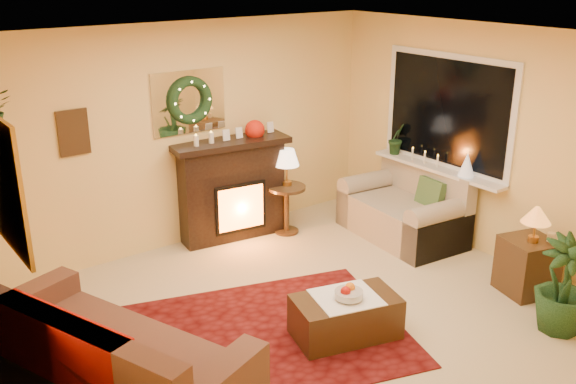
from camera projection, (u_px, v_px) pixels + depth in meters
floor at (310, 313)px, 6.20m from camera, size 5.00×5.00×0.00m
ceiling at (313, 39)px, 5.32m from camera, size 5.00×5.00×0.00m
wall_back at (190, 136)px, 7.45m from camera, size 5.00×5.00×0.00m
wall_front at (534, 281)px, 4.07m from camera, size 5.00×5.00×0.00m
wall_left at (25, 260)px, 4.35m from camera, size 4.50×4.50×0.00m
wall_right at (485, 142)px, 7.17m from camera, size 4.50×4.50×0.00m
area_rug at (261, 336)px, 5.81m from camera, size 3.04×2.61×0.01m
sofa at (110, 356)px, 4.79m from camera, size 1.69×2.43×0.96m
red_throw at (96, 345)px, 4.88m from camera, size 0.75×1.22×0.02m
fireplace at (231, 194)px, 7.78m from camera, size 1.31×0.57×1.16m
poinsettia at (255, 130)px, 7.70m from camera, size 0.24×0.24×0.24m
mantel_candle_a at (196, 143)px, 7.28m from camera, size 0.06×0.06×0.18m
mantel_candle_b at (211, 140)px, 7.40m from camera, size 0.06×0.06×0.18m
mantel_mirror at (189, 102)px, 7.30m from camera, size 0.92×0.02×0.72m
wreath at (191, 101)px, 7.26m from camera, size 0.55×0.11×0.55m
wall_art at (73, 133)px, 6.59m from camera, size 0.32×0.03×0.48m
gold_mirror at (6, 186)px, 4.43m from camera, size 0.03×0.84×1.00m
loveseat at (402, 204)px, 7.80m from camera, size 1.03×1.60×0.88m
window_frame at (447, 112)px, 7.49m from camera, size 0.03×1.86×1.36m
window_glass at (447, 112)px, 7.48m from camera, size 0.02×1.70×1.22m
window_sill at (437, 169)px, 7.66m from camera, size 0.22×1.86×0.04m
mini_tree at (467, 164)px, 7.27m from camera, size 0.18×0.18×0.27m
sill_plant at (397, 139)px, 8.13m from camera, size 0.29×0.23×0.52m
side_table_round at (287, 208)px, 7.95m from camera, size 0.50×0.50×0.61m
lamp_cream at (287, 164)px, 7.80m from camera, size 0.30×0.30×0.47m
end_table_square at (527, 268)px, 6.53m from camera, size 0.59×0.59×0.58m
lamp_tiffany at (535, 227)px, 6.32m from camera, size 0.29×0.29×0.43m
coffee_table at (346, 316)px, 5.76m from camera, size 1.04×0.74×0.39m
fruit_bowl at (349, 294)px, 5.64m from camera, size 0.25×0.25×0.06m
floor_palm at (564, 286)px, 5.79m from camera, size 2.01×2.01×2.73m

